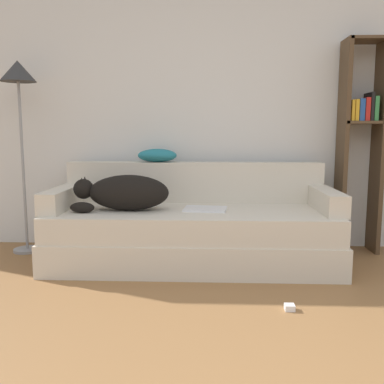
# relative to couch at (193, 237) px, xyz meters

# --- Properties ---
(wall_back) EXTENTS (7.44, 0.06, 2.70)m
(wall_back) POSITION_rel_couch_xyz_m (0.25, 0.60, 1.14)
(wall_back) COLOR silver
(wall_back) RESTS_ON ground_plane
(couch) EXTENTS (2.21, 0.88, 0.44)m
(couch) POSITION_rel_couch_xyz_m (0.00, 0.00, 0.00)
(couch) COLOR beige
(couch) RESTS_ON ground_plane
(couch_backrest) EXTENTS (2.17, 0.15, 0.34)m
(couch_backrest) POSITION_rel_couch_xyz_m (0.00, 0.37, 0.39)
(couch_backrest) COLOR beige
(couch_backrest) RESTS_ON couch
(couch_arm_left) EXTENTS (0.15, 0.69, 0.16)m
(couch_arm_left) POSITION_rel_couch_xyz_m (-1.03, -0.01, 0.30)
(couch_arm_left) COLOR beige
(couch_arm_left) RESTS_ON couch
(couch_arm_right) EXTENTS (0.15, 0.69, 0.16)m
(couch_arm_right) POSITION_rel_couch_xyz_m (1.03, -0.01, 0.30)
(couch_arm_right) COLOR beige
(couch_arm_right) RESTS_ON couch
(dog) EXTENTS (0.74, 0.30, 0.27)m
(dog) POSITION_rel_couch_xyz_m (-0.52, -0.06, 0.36)
(dog) COLOR black
(dog) RESTS_ON couch
(laptop) EXTENTS (0.35, 0.26, 0.02)m
(laptop) POSITION_rel_couch_xyz_m (0.10, -0.03, 0.23)
(laptop) COLOR silver
(laptop) RESTS_ON couch
(throw_pillow) EXTENTS (0.34, 0.21, 0.11)m
(throw_pillow) POSITION_rel_couch_xyz_m (-0.32, 0.38, 0.62)
(throw_pillow) COLOR teal
(throw_pillow) RESTS_ON couch_backrest
(bookshelf) EXTENTS (0.34, 0.26, 1.80)m
(bookshelf) POSITION_rel_couch_xyz_m (1.41, 0.42, 0.78)
(bookshelf) COLOR #4C3823
(bookshelf) RESTS_ON ground_plane
(floor_lamp) EXTENTS (0.29, 0.29, 1.62)m
(floor_lamp) POSITION_rel_couch_xyz_m (-1.46, 0.28, 1.16)
(floor_lamp) COLOR gray
(floor_lamp) RESTS_ON ground_plane
(power_adapter) EXTENTS (0.06, 0.06, 0.03)m
(power_adapter) POSITION_rel_couch_xyz_m (0.61, -0.88, -0.20)
(power_adapter) COLOR white
(power_adapter) RESTS_ON ground_plane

